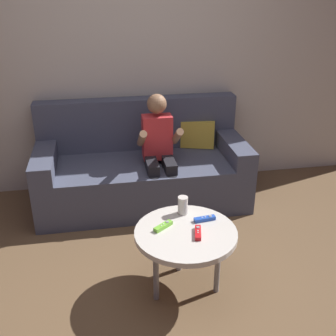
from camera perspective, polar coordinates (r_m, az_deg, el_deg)
ground_plane at (r=2.61m, az=-0.27°, el=-20.62°), size 10.28×10.28×0.00m
wall_back at (r=3.78m, az=-5.46°, el=15.52°), size 5.14×0.05×2.50m
couch at (r=3.70m, az=-3.56°, el=-0.10°), size 1.82×0.80×0.88m
person_seated_on_couch at (r=3.43m, az=-1.27°, el=2.77°), size 0.35×0.43×1.00m
coffee_table at (r=2.58m, az=2.46°, el=-9.44°), size 0.64×0.64×0.45m
game_remote_red_near_edge at (r=2.52m, az=4.18°, el=-8.93°), size 0.07×0.14×0.03m
game_remote_blue_center at (r=2.66m, az=5.13°, el=-7.03°), size 0.14×0.05×0.03m
game_remote_lime_far_corner at (r=2.57m, az=-0.66°, el=-8.06°), size 0.13×0.11×0.03m
soda_can at (r=2.70m, az=2.07°, el=-5.20°), size 0.07×0.07×0.12m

